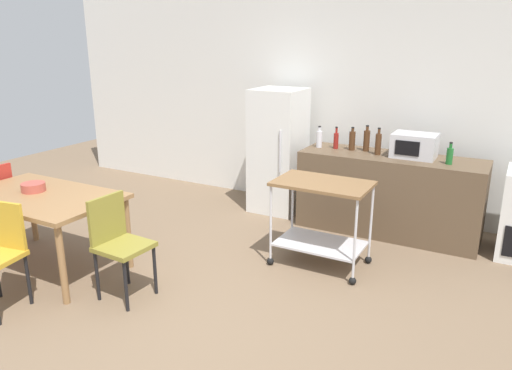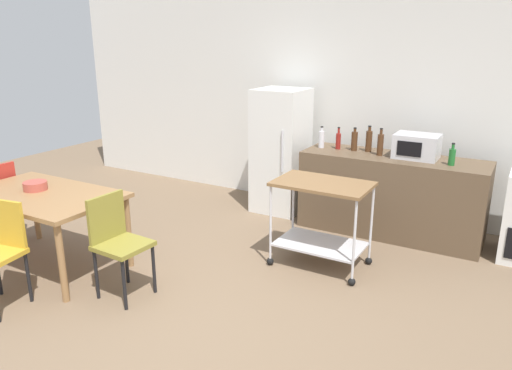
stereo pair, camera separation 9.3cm
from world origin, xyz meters
name	(u,v)px [view 1 (the left image)]	position (x,y,z in m)	size (l,w,h in m)	color
ground_plane	(189,320)	(0.00, 0.00, 0.00)	(12.00, 12.00, 0.00)	brown
back_wall	(336,95)	(0.00, 3.20, 1.45)	(8.40, 0.12, 2.90)	silver
kitchen_counter	(389,195)	(0.90, 2.60, 0.45)	(2.00, 0.64, 0.90)	brown
dining_table	(41,202)	(-1.76, 0.11, 0.67)	(1.50, 0.90, 0.75)	olive
chair_olive	(118,240)	(-0.75, 0.05, 0.52)	(0.42, 0.42, 0.89)	olive
refrigerator	(278,151)	(-0.55, 2.70, 0.78)	(0.60, 0.63, 1.55)	white
kitchen_cart	(322,210)	(0.54, 1.45, 0.57)	(0.91, 0.57, 0.85)	brown
bottle_soy_sauce	(319,139)	(0.03, 2.62, 1.00)	(0.07, 0.07, 0.25)	silver
bottle_soda	(336,140)	(0.23, 2.64, 1.00)	(0.06, 0.06, 0.26)	maroon
bottle_sparkling_water	(352,140)	(0.42, 2.66, 1.01)	(0.07, 0.07, 0.27)	#4C2D19
bottle_sesame_oil	(367,140)	(0.58, 2.70, 1.03)	(0.07, 0.07, 0.30)	#4C2D19
bottle_hot_sauce	(378,144)	(0.74, 2.58, 1.03)	(0.07, 0.07, 0.30)	#4C2D19
microwave	(414,146)	(1.12, 2.65, 1.03)	(0.46, 0.35, 0.26)	silver
bottle_vinegar	(450,155)	(1.50, 2.52, 0.99)	(0.07, 0.07, 0.23)	#1E6628
fruit_bowl	(33,187)	(-1.89, 0.15, 0.79)	(0.22, 0.22, 0.08)	#B24C3F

